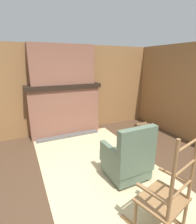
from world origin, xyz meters
name	(u,v)px	position (x,y,z in m)	size (l,w,h in m)	color
ground_plane	(108,190)	(0.00, 0.00, 0.00)	(14.00, 14.00, 0.00)	#4C3523
wood_panel_wall_left	(62,90)	(-2.73, 0.00, 1.19)	(0.06, 6.00, 2.39)	olive
fireplace_hearth	(65,110)	(-2.49, 0.00, 0.69)	(0.60, 1.94, 1.38)	brown
chimney_breast	(62,64)	(-2.51, 0.00, 1.88)	(0.34, 1.62, 0.98)	brown
area_rug	(98,166)	(-0.66, 0.14, 0.01)	(3.48, 2.06, 0.01)	#C6B789
armchair	(128,159)	(-0.14, 0.44, 0.36)	(0.68, 0.68, 1.01)	#516651
rocking_chair	(166,201)	(0.87, 0.25, 0.44)	(0.90, 0.68, 1.32)	olive
firewood_stack	(143,128)	(-1.65, 2.00, 0.12)	(0.44, 0.38, 0.26)	brown
oil_lamp_vase	(37,81)	(-2.54, -0.64, 1.49)	(0.10, 0.10, 0.31)	#47708E
storage_case	(76,81)	(-2.54, 0.36, 1.44)	(0.14, 0.24, 0.12)	brown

